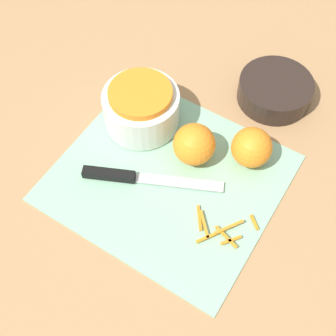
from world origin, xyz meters
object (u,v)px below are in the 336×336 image
bowl_dark (275,90)px  orange_right (194,144)px  bowl_speckled (141,107)px  knife (126,177)px  orange_left (252,147)px

bowl_dark → orange_right: (-0.07, -0.22, 0.02)m
bowl_speckled → bowl_dark: bowl_speckled is taller
bowl_dark → orange_right: size_ratio=1.91×
bowl_dark → knife: (-0.15, -0.33, -0.01)m
knife → bowl_dark: bearing=41.8°
bowl_dark → orange_left: (0.03, -0.17, 0.02)m
knife → orange_left: size_ratio=3.22×
knife → orange_right: size_ratio=3.09×
bowl_speckled → knife: size_ratio=0.61×
bowl_dark → orange_left: 0.17m
orange_left → orange_right: (-0.09, -0.05, 0.00)m
orange_right → bowl_dark: bearing=73.4°
bowl_dark → orange_right: bearing=-106.6°
orange_left → bowl_dark: bearing=99.3°
bowl_dark → orange_left: bearing=-80.7°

